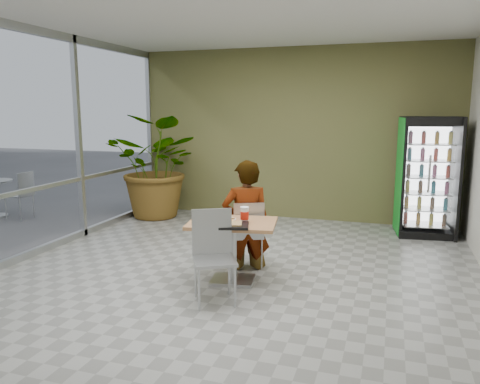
{
  "coord_description": "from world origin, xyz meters",
  "views": [
    {
      "loc": [
        1.8,
        -5.2,
        2.06
      ],
      "look_at": [
        -0.06,
        0.51,
        1.0
      ],
      "focal_mm": 35.0,
      "sensor_mm": 36.0,
      "label": 1
    }
  ],
  "objects_px": {
    "chair_near": "(213,248)",
    "cafeteria_tray": "(227,225)",
    "seated_woman": "(246,226)",
    "chair_far": "(248,229)",
    "dining_table": "(232,239)",
    "beverage_fridge": "(427,177)",
    "potted_plant": "(159,167)",
    "soda_cup": "(245,215)"
  },
  "relations": [
    {
      "from": "chair_near",
      "to": "seated_woman",
      "type": "xyz_separation_m",
      "value": [
        0.02,
        1.12,
        -0.02
      ]
    },
    {
      "from": "cafeteria_tray",
      "to": "seated_woman",
      "type": "bearing_deg",
      "value": 92.13
    },
    {
      "from": "cafeteria_tray",
      "to": "beverage_fridge",
      "type": "height_order",
      "value": "beverage_fridge"
    },
    {
      "from": "cafeteria_tray",
      "to": "potted_plant",
      "type": "height_order",
      "value": "potted_plant"
    },
    {
      "from": "beverage_fridge",
      "to": "potted_plant",
      "type": "bearing_deg",
      "value": 174.5
    },
    {
      "from": "chair_near",
      "to": "chair_far",
      "type": "bearing_deg",
      "value": 57.87
    },
    {
      "from": "dining_table",
      "to": "chair_far",
      "type": "relative_size",
      "value": 1.26
    },
    {
      "from": "chair_near",
      "to": "seated_woman",
      "type": "height_order",
      "value": "seated_woman"
    },
    {
      "from": "chair_near",
      "to": "soda_cup",
      "type": "relative_size",
      "value": 5.47
    },
    {
      "from": "chair_far",
      "to": "cafeteria_tray",
      "type": "relative_size",
      "value": 1.85
    },
    {
      "from": "dining_table",
      "to": "chair_far",
      "type": "height_order",
      "value": "chair_far"
    },
    {
      "from": "chair_far",
      "to": "beverage_fridge",
      "type": "distance_m",
      "value": 3.42
    },
    {
      "from": "cafeteria_tray",
      "to": "soda_cup",
      "type": "bearing_deg",
      "value": 66.07
    },
    {
      "from": "chair_near",
      "to": "soda_cup",
      "type": "height_order",
      "value": "chair_near"
    },
    {
      "from": "potted_plant",
      "to": "chair_far",
      "type": "bearing_deg",
      "value": -42.95
    },
    {
      "from": "cafeteria_tray",
      "to": "chair_near",
      "type": "bearing_deg",
      "value": -100.15
    },
    {
      "from": "beverage_fridge",
      "to": "potted_plant",
      "type": "relative_size",
      "value": 0.99
    },
    {
      "from": "dining_table",
      "to": "potted_plant",
      "type": "bearing_deg",
      "value": 130.81
    },
    {
      "from": "dining_table",
      "to": "cafeteria_tray",
      "type": "distance_m",
      "value": 0.34
    },
    {
      "from": "chair_far",
      "to": "beverage_fridge",
      "type": "xyz_separation_m",
      "value": [
        2.3,
        2.49,
        0.45
      ]
    },
    {
      "from": "chair_near",
      "to": "soda_cup",
      "type": "bearing_deg",
      "value": 44.34
    },
    {
      "from": "dining_table",
      "to": "potted_plant",
      "type": "xyz_separation_m",
      "value": [
        -2.47,
        2.86,
        0.45
      ]
    },
    {
      "from": "chair_near",
      "to": "cafeteria_tray",
      "type": "bearing_deg",
      "value": 51.1
    },
    {
      "from": "dining_table",
      "to": "beverage_fridge",
      "type": "xyz_separation_m",
      "value": [
        2.33,
        3.02,
        0.44
      ]
    },
    {
      "from": "seated_woman",
      "to": "potted_plant",
      "type": "height_order",
      "value": "potted_plant"
    },
    {
      "from": "chair_far",
      "to": "potted_plant",
      "type": "relative_size",
      "value": 0.45
    },
    {
      "from": "dining_table",
      "to": "beverage_fridge",
      "type": "height_order",
      "value": "beverage_fridge"
    },
    {
      "from": "soda_cup",
      "to": "beverage_fridge",
      "type": "bearing_deg",
      "value": 53.89
    },
    {
      "from": "chair_far",
      "to": "seated_woman",
      "type": "height_order",
      "value": "seated_woman"
    },
    {
      "from": "seated_woman",
      "to": "cafeteria_tray",
      "type": "distance_m",
      "value": 0.84
    },
    {
      "from": "seated_woman",
      "to": "potted_plant",
      "type": "relative_size",
      "value": 0.88
    },
    {
      "from": "dining_table",
      "to": "cafeteria_tray",
      "type": "relative_size",
      "value": 2.33
    },
    {
      "from": "potted_plant",
      "to": "chair_near",
      "type": "bearing_deg",
      "value": -54.45
    },
    {
      "from": "dining_table",
      "to": "seated_woman",
      "type": "relative_size",
      "value": 0.65
    },
    {
      "from": "soda_cup",
      "to": "potted_plant",
      "type": "distance_m",
      "value": 3.86
    },
    {
      "from": "cafeteria_tray",
      "to": "potted_plant",
      "type": "xyz_separation_m",
      "value": [
        -2.49,
        3.11,
        0.22
      ]
    },
    {
      "from": "seated_woman",
      "to": "cafeteria_tray",
      "type": "height_order",
      "value": "seated_woman"
    },
    {
      "from": "dining_table",
      "to": "chair_near",
      "type": "height_order",
      "value": "chair_near"
    },
    {
      "from": "potted_plant",
      "to": "soda_cup",
      "type": "bearing_deg",
      "value": -47.33
    },
    {
      "from": "chair_far",
      "to": "soda_cup",
      "type": "bearing_deg",
      "value": 77.33
    },
    {
      "from": "chair_far",
      "to": "dining_table",
      "type": "bearing_deg",
      "value": 61.42
    },
    {
      "from": "potted_plant",
      "to": "seated_woman",
      "type": "bearing_deg",
      "value": -42.98
    }
  ]
}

